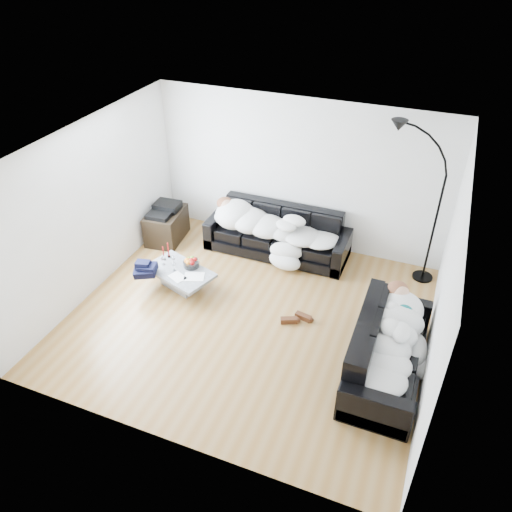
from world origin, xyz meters
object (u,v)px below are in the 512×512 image
at_px(sofa_right, 389,348).
at_px(wine_glass_c, 174,266).
at_px(av_cabinet, 166,225).
at_px(sleeper_back, 277,222).
at_px(wine_glass_a, 174,260).
at_px(coffee_table, 180,278).
at_px(fruit_bowl, 191,262).
at_px(wine_glass_b, 163,260).
at_px(sleeper_right, 392,335).
at_px(floor_lamp, 436,218).
at_px(stereo, 164,209).
at_px(candle_left, 163,253).
at_px(candle_right, 168,250).
at_px(shoes, 296,318).
at_px(sofa_back, 277,232).

distance_m(sofa_right, wine_glass_c, 3.44).
bearing_deg(wine_glass_c, av_cabinet, 124.94).
relative_size(sleeper_back, wine_glass_a, 13.62).
xyz_separation_m(coffee_table, fruit_bowl, (0.12, 0.17, 0.23)).
distance_m(wine_glass_b, wine_glass_c, 0.25).
relative_size(sleeper_right, floor_lamp, 0.77).
bearing_deg(stereo, wine_glass_b, -65.45).
relative_size(wine_glass_b, floor_lamp, 0.07).
xyz_separation_m(candle_left, floor_lamp, (3.91, 1.49, 0.68)).
relative_size(sofa_right, av_cabinet, 2.47).
height_order(sofa_right, candle_right, sofa_right).
height_order(sleeper_back, wine_glass_c, sleeper_back).
bearing_deg(wine_glass_b, av_cabinet, 118.18).
bearing_deg(wine_glass_b, stereo, 118.18).
distance_m(coffee_table, av_cabinet, 1.47).
height_order(fruit_bowl, shoes, fruit_bowl).
height_order(candle_left, floor_lamp, floor_lamp).
bearing_deg(candle_left, fruit_bowl, 0.06).
distance_m(sleeper_back, av_cabinet, 2.04).
distance_m(av_cabinet, stereo, 0.34).
bearing_deg(sofa_back, sofa_right, -43.04).
distance_m(shoes, av_cabinet, 3.13).
height_order(wine_glass_b, wine_glass_c, wine_glass_b).
xyz_separation_m(fruit_bowl, floor_lamp, (3.42, 1.49, 0.73)).
bearing_deg(wine_glass_a, sleeper_right, -11.72).
bearing_deg(sleeper_right, coffee_table, 79.72).
bearing_deg(sofa_back, av_cabinet, -170.69).
distance_m(wine_glass_c, candle_right, 0.39).
relative_size(sofa_right, candle_right, 7.49).
relative_size(wine_glass_a, stereo, 0.34).
relative_size(sleeper_right, wine_glass_c, 10.99).
bearing_deg(sleeper_right, sleeper_back, 47.66).
distance_m(sleeper_right, wine_glass_b, 3.69).
height_order(candle_right, stereo, stereo).
bearing_deg(candle_left, wine_glass_c, -34.28).
relative_size(sleeper_right, candle_left, 7.08).
height_order(sofa_back, sleeper_right, sleeper_right).
bearing_deg(shoes, wine_glass_a, 161.25).
relative_size(wine_glass_c, stereo, 0.35).
distance_m(sleeper_back, shoes, 1.86).
bearing_deg(coffee_table, sofa_right, -10.28).
height_order(shoes, floor_lamp, floor_lamp).
bearing_deg(stereo, wine_glass_a, -58.01).
bearing_deg(candle_right, wine_glass_a, -39.61).
xyz_separation_m(candle_left, shoes, (2.32, -0.28, -0.38)).
xyz_separation_m(coffee_table, floor_lamp, (3.54, 1.66, 0.96)).
relative_size(av_cabinet, stereo, 1.84).
relative_size(sofa_back, sleeper_right, 1.43).
bearing_deg(wine_glass_c, sofa_back, 52.39).
relative_size(sofa_right, sleeper_back, 0.97).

